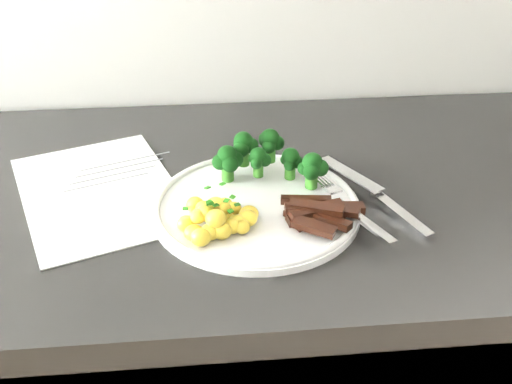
% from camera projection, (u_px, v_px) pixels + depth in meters
% --- Properties ---
extents(recipe_paper, '(0.30, 0.35, 0.00)m').
position_uv_depth(recipe_paper, '(100.00, 191.00, 0.86)').
color(recipe_paper, white).
rests_on(recipe_paper, counter).
extents(plate, '(0.28, 0.28, 0.02)m').
position_uv_depth(plate, '(256.00, 206.00, 0.82)').
color(plate, white).
rests_on(plate, counter).
extents(broccoli, '(0.16, 0.11, 0.06)m').
position_uv_depth(broccoli, '(265.00, 156.00, 0.86)').
color(broccoli, '#29621A').
rests_on(broccoli, plate).
extents(potatoes, '(0.10, 0.10, 0.04)m').
position_uv_depth(potatoes, '(218.00, 218.00, 0.77)').
color(potatoes, '#FDE954').
rests_on(potatoes, plate).
extents(beef_strips, '(0.11, 0.11, 0.03)m').
position_uv_depth(beef_strips, '(319.00, 213.00, 0.78)').
color(beef_strips, black).
rests_on(beef_strips, plate).
extents(fork, '(0.08, 0.18, 0.02)m').
position_uv_depth(fork, '(352.00, 209.00, 0.79)').
color(fork, silver).
rests_on(fork, plate).
extents(knife, '(0.11, 0.21, 0.02)m').
position_uv_depth(knife, '(386.00, 203.00, 0.83)').
color(knife, silver).
rests_on(knife, plate).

